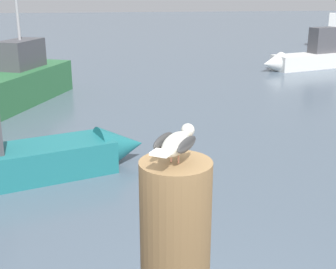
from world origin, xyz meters
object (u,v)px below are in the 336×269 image
Objects in this scene: mooring_post at (175,267)px; boat_white at (306,57)px; seagull at (176,143)px; boat_teal at (22,156)px.

boat_white is (7.79, 15.66, -1.39)m from mooring_post.
mooring_post is 3.12× the size of seagull.
boat_teal reaches higher than mooring_post.
seagull reaches higher than mooring_post.
boat_white is (7.78, 15.66, -2.02)m from seagull.
seagull is 6.27m from boat_teal.
seagull is 0.08× the size of boat_teal.
mooring_post is at bearing -123.83° from seagull.
mooring_post reaches higher than boat_white.
boat_teal is (-9.52, -10.00, -0.04)m from boat_white.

